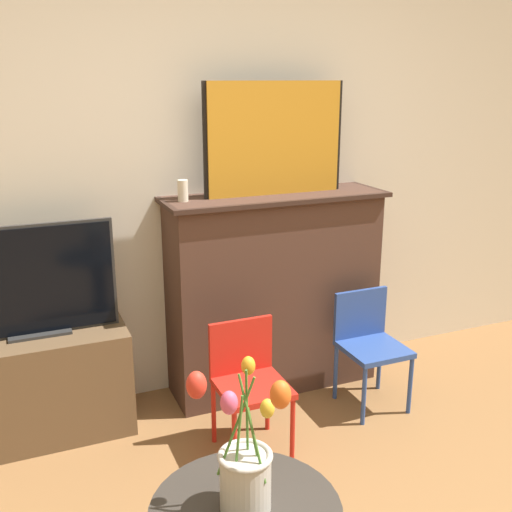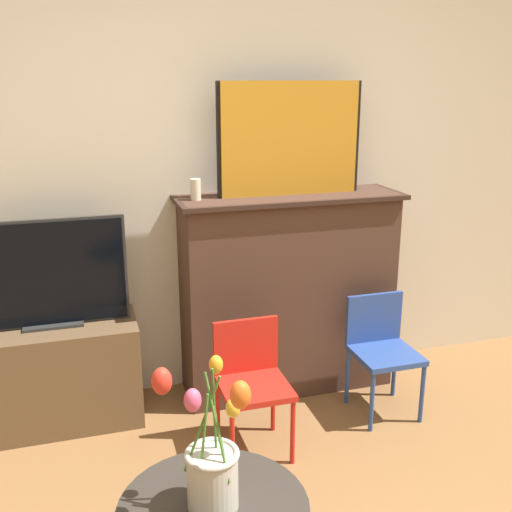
% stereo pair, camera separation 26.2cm
% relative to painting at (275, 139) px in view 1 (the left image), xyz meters
% --- Properties ---
extents(wall_back, '(8.00, 0.06, 2.70)m').
position_rel_painting_xyz_m(wall_back, '(-0.39, 0.21, -0.13)').
color(wall_back, beige).
rests_on(wall_back, ground).
extents(fireplace_mantel, '(1.28, 0.41, 1.17)m').
position_rel_painting_xyz_m(fireplace_mantel, '(-0.00, -0.01, -0.88)').
color(fireplace_mantel, '#4C3328').
rests_on(fireplace_mantel, ground).
extents(painting, '(0.82, 0.03, 0.61)m').
position_rel_painting_xyz_m(painting, '(0.00, 0.00, 0.00)').
color(painting, black).
rests_on(painting, fireplace_mantel).
extents(mantel_candle, '(0.06, 0.06, 0.11)m').
position_rel_painting_xyz_m(mantel_candle, '(-0.53, -0.01, -0.25)').
color(mantel_candle, silver).
rests_on(mantel_candle, fireplace_mantel).
extents(tv_stand, '(0.84, 0.41, 0.56)m').
position_rel_painting_xyz_m(tv_stand, '(-1.31, -0.04, -1.20)').
color(tv_stand, brown).
rests_on(tv_stand, ground).
extents(tv_monitor, '(0.79, 0.12, 0.57)m').
position_rel_painting_xyz_m(tv_monitor, '(-1.31, -0.04, -0.64)').
color(tv_monitor, '#2D2D2D').
rests_on(tv_monitor, tv_stand).
extents(chair_red, '(0.33, 0.33, 0.65)m').
position_rel_painting_xyz_m(chair_red, '(-0.39, -0.55, -1.09)').
color(chair_red, red).
rests_on(chair_red, ground).
extents(chair_blue, '(0.33, 0.33, 0.65)m').
position_rel_painting_xyz_m(chair_blue, '(0.40, -0.41, -1.09)').
color(chair_blue, '#2D4C99').
rests_on(chair_blue, ground).
extents(vase_tulips, '(0.25, 0.23, 0.49)m').
position_rel_painting_xyz_m(vase_tulips, '(-0.81, -1.58, -0.80)').
color(vase_tulips, beige).
rests_on(vase_tulips, side_table).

